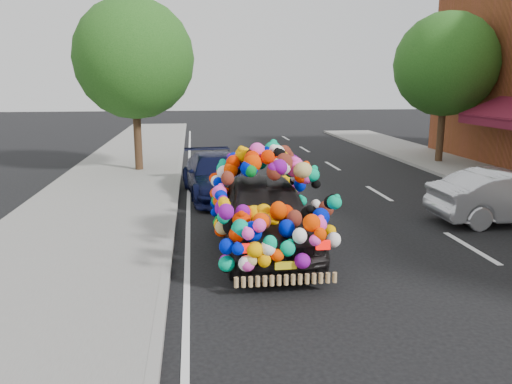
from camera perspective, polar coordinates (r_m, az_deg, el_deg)
ground at (r=9.59m, az=4.27°, el=-7.24°), size 100.00×100.00×0.00m
sidewalk at (r=9.71m, az=-21.68°, el=-7.50°), size 4.00×60.00×0.12m
kerb at (r=9.41m, az=-10.01°, el=-7.39°), size 0.15×60.00×0.13m
lane_markings at (r=10.87m, az=23.31°, el=-5.83°), size 6.00×50.00×0.01m
tree_near_sidewalk at (r=18.47m, az=-13.80°, el=14.57°), size 4.20×4.20×6.13m
tree_far_b at (r=21.27m, az=20.90°, el=13.45°), size 4.00×4.00×5.90m
plush_art_car at (r=9.60m, az=1.05°, el=-0.54°), size 2.08×4.46×2.10m
navy_sedan at (r=14.34m, az=-4.53°, el=1.89°), size 2.15×4.36×1.22m
silver_hatchback at (r=13.07m, az=27.20°, el=-0.47°), size 3.77×1.36×1.24m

